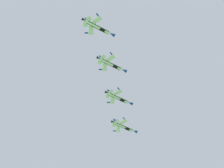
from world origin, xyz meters
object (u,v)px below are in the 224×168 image
(fighter_jet_left_wing, at_px, (119,98))
(fighter_jet_right_wing, at_px, (112,64))
(fighter_jet_left_outer, at_px, (98,27))
(fighter_jet_lead, at_px, (124,127))

(fighter_jet_left_wing, relative_size, fighter_jet_right_wing, 1.00)
(fighter_jet_left_wing, height_order, fighter_jet_right_wing, fighter_jet_right_wing)
(fighter_jet_right_wing, relative_size, fighter_jet_left_outer, 1.00)
(fighter_jet_lead, relative_size, fighter_jet_left_wing, 1.00)
(fighter_jet_lead, distance_m, fighter_jet_left_outer, 62.29)
(fighter_jet_lead, height_order, fighter_jet_left_wing, fighter_jet_left_wing)
(fighter_jet_left_wing, height_order, fighter_jet_left_outer, fighter_jet_left_outer)
(fighter_jet_left_wing, relative_size, fighter_jet_left_outer, 1.00)
(fighter_jet_lead, relative_size, fighter_jet_right_wing, 1.00)
(fighter_jet_lead, distance_m, fighter_jet_right_wing, 41.41)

